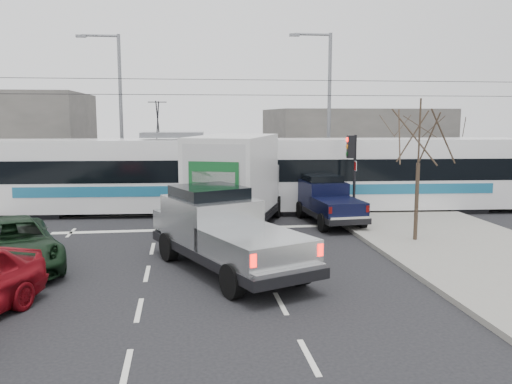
{
  "coord_description": "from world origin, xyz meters",
  "views": [
    {
      "loc": [
        -0.61,
        -15.53,
        4.57
      ],
      "look_at": [
        2.01,
        3.75,
        1.8
      ],
      "focal_mm": 38.0,
      "sensor_mm": 36.0,
      "label": 1
    }
  ],
  "objects": [
    {
      "name": "ground",
      "position": [
        0.0,
        0.0,
        0.0
      ],
      "size": [
        120.0,
        120.0,
        0.0
      ],
      "primitive_type": "plane",
      "color": "black",
      "rests_on": "ground"
    },
    {
      "name": "sidewalk_right",
      "position": [
        9.0,
        0.0,
        0.07
      ],
      "size": [
        6.0,
        60.0,
        0.15
      ],
      "primitive_type": "cube",
      "color": "gray",
      "rests_on": "ground"
    },
    {
      "name": "rails",
      "position": [
        0.0,
        10.0,
        0.01
      ],
      "size": [
        60.0,
        1.6,
        0.03
      ],
      "primitive_type": "cube",
      "color": "#33302D",
      "rests_on": "ground"
    },
    {
      "name": "building_right",
      "position": [
        12.0,
        24.0,
        2.5
      ],
      "size": [
        12.0,
        10.0,
        5.0
      ],
      "primitive_type": "cube",
      "color": "slate",
      "rests_on": "ground"
    },
    {
      "name": "bare_tree",
      "position": [
        7.6,
        2.5,
        3.79
      ],
      "size": [
        2.4,
        2.4,
        5.0
      ],
      "color": "#47382B",
      "rests_on": "ground"
    },
    {
      "name": "traffic_signal",
      "position": [
        6.47,
        6.5,
        2.74
      ],
      "size": [
        0.44,
        0.44,
        3.6
      ],
      "color": "black",
      "rests_on": "ground"
    },
    {
      "name": "street_lamp_near",
      "position": [
        7.31,
        14.0,
        5.11
      ],
      "size": [
        2.38,
        0.25,
        9.0
      ],
      "color": "slate",
      "rests_on": "ground"
    },
    {
      "name": "street_lamp_far",
      "position": [
        -4.19,
        16.0,
        5.11
      ],
      "size": [
        2.38,
        0.25,
        9.0
      ],
      "color": "slate",
      "rests_on": "ground"
    },
    {
      "name": "catenary",
      "position": [
        0.0,
        10.0,
        3.88
      ],
      "size": [
        60.0,
        0.2,
        7.0
      ],
      "color": "black",
      "rests_on": "ground"
    },
    {
      "name": "tram",
      "position": [
        2.83,
        9.47,
        1.83
      ],
      "size": [
        25.36,
        4.19,
        5.15
      ],
      "rotation": [
        0.0,
        0.0,
        -0.07
      ],
      "color": "white",
      "rests_on": "ground"
    },
    {
      "name": "silver_pickup",
      "position": [
        0.51,
        0.26,
        1.19
      ],
      "size": [
        4.67,
        6.92,
        2.39
      ],
      "rotation": [
        0.0,
        0.0,
        0.41
      ],
      "color": "black",
      "rests_on": "ground"
    },
    {
      "name": "box_truck",
      "position": [
        1.57,
        6.12,
        1.87
      ],
      "size": [
        5.08,
        7.98,
        3.78
      ],
      "rotation": [
        0.0,
        0.0,
        -0.36
      ],
      "color": "black",
      "rests_on": "ground"
    },
    {
      "name": "navy_pickup",
      "position": [
        5.48,
        6.69,
        0.98
      ],
      "size": [
        2.15,
        4.85,
        1.99
      ],
      "rotation": [
        0.0,
        0.0,
        0.08
      ],
      "color": "black",
      "rests_on": "ground"
    },
    {
      "name": "green_car",
      "position": [
        -5.73,
        1.11,
        0.74
      ],
      "size": [
        4.27,
        5.88,
        1.49
      ],
      "primitive_type": "imported",
      "rotation": [
        0.0,
        0.0,
        0.38
      ],
      "color": "black",
      "rests_on": "ground"
    }
  ]
}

